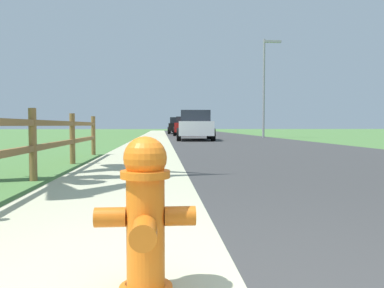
% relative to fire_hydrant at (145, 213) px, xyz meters
% --- Properties ---
extents(ground_plane, '(120.00, 120.00, 0.00)m').
position_rel_fire_hydrant_xyz_m(ground_plane, '(0.50, 24.40, -0.39)').
color(ground_plane, '#4A773B').
extents(road_asphalt, '(7.00, 66.00, 0.01)m').
position_rel_fire_hydrant_xyz_m(road_asphalt, '(4.00, 26.40, -0.38)').
color(road_asphalt, '#373737').
rests_on(road_asphalt, ground).
extents(curb_concrete, '(6.00, 66.00, 0.01)m').
position_rel_fire_hydrant_xyz_m(curb_concrete, '(-2.50, 26.40, -0.38)').
color(curb_concrete, '#B6B693').
rests_on(curb_concrete, ground).
extents(grass_verge, '(5.00, 66.00, 0.00)m').
position_rel_fire_hydrant_xyz_m(grass_verge, '(-4.00, 26.40, -0.38)').
color(grass_verge, '#4A773B').
rests_on(grass_verge, ground).
extents(fire_hydrant, '(0.48, 0.40, 0.75)m').
position_rel_fire_hydrant_xyz_m(fire_hydrant, '(0.00, 0.00, 0.00)').
color(fire_hydrant, orange).
rests_on(fire_hydrant, ground).
extents(rail_fence, '(0.11, 10.04, 1.06)m').
position_rel_fire_hydrant_xyz_m(rail_fence, '(-1.77, 3.88, 0.23)').
color(rail_fence, olive).
rests_on(rail_fence, ground).
extents(parked_suv_white, '(2.15, 4.86, 1.62)m').
position_rel_fire_hydrant_xyz_m(parked_suv_white, '(1.92, 19.49, 0.42)').
color(parked_suv_white, white).
rests_on(parked_suv_white, ground).
extents(parked_car_red, '(2.35, 4.32, 1.49)m').
position_rel_fire_hydrant_xyz_m(parked_car_red, '(2.11, 28.89, 0.37)').
color(parked_car_red, maroon).
rests_on(parked_car_red, ground).
extents(parked_car_black, '(2.24, 4.76, 1.59)m').
position_rel_fire_hydrant_xyz_m(parked_car_black, '(1.76, 36.03, 0.40)').
color(parked_car_black, black).
rests_on(parked_car_black, ground).
extents(parked_car_silver, '(2.29, 4.37, 1.55)m').
position_rel_fire_hydrant_xyz_m(parked_car_silver, '(2.39, 44.92, 0.40)').
color(parked_car_silver, '#B7BABF').
rests_on(parked_car_silver, ground).
extents(street_lamp, '(1.17, 0.20, 6.32)m').
position_rel_fire_hydrant_xyz_m(street_lamp, '(6.75, 22.75, 3.37)').
color(street_lamp, gray).
rests_on(street_lamp, ground).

